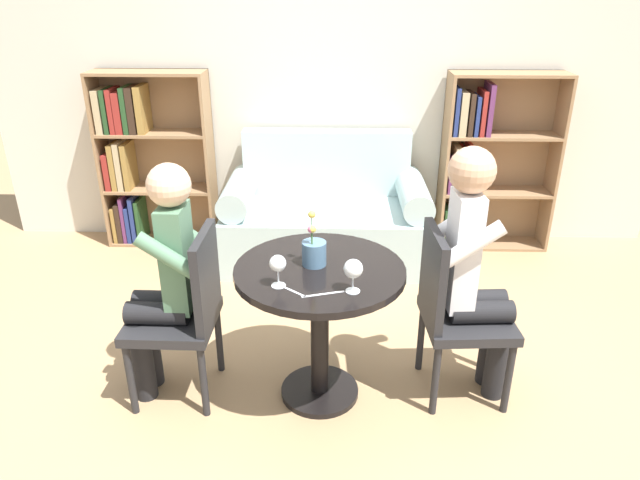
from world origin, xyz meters
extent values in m
plane|color=tan|center=(0.00, 0.00, 0.00)|extent=(16.00, 16.00, 0.00)
cube|color=beige|center=(0.00, 2.06, 1.35)|extent=(5.20, 0.05, 2.70)
cylinder|color=black|center=(0.00, 0.00, 0.72)|extent=(0.81, 0.81, 0.03)
cylinder|color=black|center=(0.00, 0.00, 0.36)|extent=(0.09, 0.09, 0.67)
cylinder|color=black|center=(0.00, 0.00, 0.01)|extent=(0.40, 0.40, 0.03)
cube|color=#A8C1C1|center=(0.00, 1.59, 0.21)|extent=(1.50, 0.80, 0.42)
cube|color=#A8C1C1|center=(0.00, 1.91, 0.67)|extent=(1.28, 0.16, 0.50)
cylinder|color=#A8C1C1|center=(-0.64, 1.59, 0.53)|extent=(0.22, 0.72, 0.22)
cylinder|color=#A8C1C1|center=(0.64, 1.59, 0.53)|extent=(0.22, 0.72, 0.22)
cube|color=#93704C|center=(-1.32, 2.01, 0.68)|extent=(0.86, 0.02, 1.36)
cube|color=#93704C|center=(-1.74, 1.88, 0.68)|extent=(0.02, 0.28, 1.36)
cube|color=#93704C|center=(-0.90, 1.88, 0.68)|extent=(0.02, 0.28, 1.36)
cube|color=#93704C|center=(-1.32, 1.88, 0.01)|extent=(0.81, 0.28, 0.02)
cube|color=#93704C|center=(-1.32, 1.88, 0.46)|extent=(0.81, 0.28, 0.02)
cube|color=#93704C|center=(-1.32, 1.88, 0.90)|extent=(0.81, 0.28, 0.02)
cube|color=#93704C|center=(-1.32, 1.88, 1.35)|extent=(0.81, 0.28, 0.02)
cube|color=olive|center=(-1.70, 1.87, 0.17)|extent=(0.03, 0.23, 0.29)
cube|color=#332319|center=(-1.66, 1.87, 0.18)|extent=(0.04, 0.23, 0.32)
cube|color=#602D5B|center=(-1.62, 1.87, 0.21)|extent=(0.03, 0.23, 0.38)
cube|color=navy|center=(-1.58, 1.87, 0.17)|extent=(0.03, 0.23, 0.29)
cube|color=navy|center=(-1.54, 1.87, 0.21)|extent=(0.03, 0.23, 0.38)
cube|color=#234723|center=(-1.50, 1.87, 0.20)|extent=(0.03, 0.23, 0.35)
cube|color=maroon|center=(-1.69, 1.87, 0.61)|extent=(0.04, 0.23, 0.28)
cube|color=olive|center=(-1.64, 1.87, 0.65)|extent=(0.04, 0.23, 0.36)
cube|color=tan|center=(-1.59, 1.87, 0.65)|extent=(0.04, 0.23, 0.37)
cube|color=olive|center=(-1.54, 1.87, 0.65)|extent=(0.04, 0.23, 0.36)
cube|color=tan|center=(-1.69, 1.87, 1.07)|extent=(0.05, 0.23, 0.32)
cube|color=#234723|center=(-1.63, 1.87, 1.07)|extent=(0.03, 0.23, 0.32)
cube|color=maroon|center=(-1.59, 1.87, 1.07)|extent=(0.04, 0.23, 0.32)
cube|color=maroon|center=(-1.54, 1.87, 1.06)|extent=(0.05, 0.23, 0.30)
cube|color=#234723|center=(-1.49, 1.87, 1.08)|extent=(0.04, 0.23, 0.34)
cube|color=#332319|center=(-1.44, 1.87, 1.08)|extent=(0.05, 0.23, 0.34)
cube|color=olive|center=(-1.37, 1.87, 1.09)|extent=(0.05, 0.23, 0.35)
cube|color=#93704C|center=(1.32, 2.01, 0.68)|extent=(0.86, 0.02, 1.36)
cube|color=#93704C|center=(0.90, 1.88, 0.68)|extent=(0.02, 0.28, 1.36)
cube|color=#93704C|center=(1.74, 1.88, 0.68)|extent=(0.02, 0.28, 1.36)
cube|color=#93704C|center=(1.32, 1.88, 0.01)|extent=(0.81, 0.28, 0.02)
cube|color=#93704C|center=(1.32, 1.88, 0.46)|extent=(0.81, 0.28, 0.02)
cube|color=#93704C|center=(1.32, 1.88, 0.90)|extent=(0.81, 0.28, 0.02)
cube|color=#93704C|center=(1.32, 1.88, 1.35)|extent=(0.81, 0.28, 0.02)
cube|color=#234723|center=(0.95, 1.87, 0.17)|extent=(0.04, 0.23, 0.30)
cube|color=olive|center=(1.00, 1.87, 0.17)|extent=(0.04, 0.23, 0.30)
cube|color=maroon|center=(1.05, 1.87, 0.19)|extent=(0.03, 0.23, 0.33)
cube|color=navy|center=(1.09, 1.87, 0.21)|extent=(0.04, 0.23, 0.37)
cube|color=#602D5B|center=(0.94, 1.87, 0.61)|extent=(0.03, 0.23, 0.28)
cube|color=tan|center=(0.99, 1.87, 0.64)|extent=(0.05, 0.23, 0.35)
cube|color=maroon|center=(1.04, 1.87, 0.64)|extent=(0.03, 0.23, 0.34)
cube|color=maroon|center=(1.08, 1.87, 0.66)|extent=(0.03, 0.23, 0.38)
cube|color=navy|center=(0.94, 1.87, 1.09)|extent=(0.03, 0.23, 0.35)
cube|color=tan|center=(0.99, 1.87, 1.07)|extent=(0.05, 0.23, 0.32)
cube|color=#332319|center=(1.05, 1.87, 1.07)|extent=(0.03, 0.23, 0.31)
cube|color=navy|center=(1.09, 1.87, 1.06)|extent=(0.03, 0.23, 0.29)
cube|color=maroon|center=(1.14, 1.87, 1.08)|extent=(0.03, 0.23, 0.33)
cube|color=#602D5B|center=(1.18, 1.87, 1.10)|extent=(0.04, 0.23, 0.37)
cylinder|color=#232326|center=(-0.90, 0.19, 0.20)|extent=(0.04, 0.04, 0.40)
cylinder|color=#232326|center=(-0.91, -0.17, 0.20)|extent=(0.04, 0.04, 0.40)
cylinder|color=#232326|center=(-0.55, 0.18, 0.20)|extent=(0.04, 0.04, 0.40)
cylinder|color=#232326|center=(-0.55, -0.17, 0.20)|extent=(0.04, 0.04, 0.40)
cube|color=#232326|center=(-0.73, 0.01, 0.42)|extent=(0.43, 0.43, 0.05)
cube|color=#232326|center=(-0.54, 0.00, 0.68)|extent=(0.05, 0.38, 0.45)
cylinder|color=#232326|center=(0.92, -0.11, 0.20)|extent=(0.04, 0.04, 0.40)
cylinder|color=#232326|center=(0.90, 0.25, 0.20)|extent=(0.04, 0.04, 0.40)
cylinder|color=#232326|center=(0.56, -0.13, 0.20)|extent=(0.04, 0.04, 0.40)
cylinder|color=#232326|center=(0.54, 0.22, 0.20)|extent=(0.04, 0.04, 0.40)
cube|color=#232326|center=(0.73, 0.06, 0.42)|extent=(0.45, 0.45, 0.05)
cube|color=#232326|center=(0.54, 0.05, 0.68)|extent=(0.06, 0.38, 0.45)
cylinder|color=black|center=(-0.89, 0.07, 0.23)|extent=(0.11, 0.11, 0.45)
cylinder|color=black|center=(-0.89, -0.04, 0.23)|extent=(0.11, 0.11, 0.45)
cylinder|color=black|center=(-0.78, 0.07, 0.50)|extent=(0.30, 0.12, 0.11)
cylinder|color=black|center=(-0.78, -0.04, 0.50)|extent=(0.30, 0.12, 0.11)
cube|color=#517A5B|center=(-0.67, 0.01, 0.77)|extent=(0.12, 0.20, 0.53)
cylinder|color=#517A5B|center=(-0.67, 0.14, 0.85)|extent=(0.29, 0.08, 0.23)
cylinder|color=#517A5B|center=(-0.67, -0.13, 0.85)|extent=(0.29, 0.08, 0.23)
sphere|color=beige|center=(-0.67, 0.01, 1.13)|extent=(0.20, 0.20, 0.20)
cylinder|color=black|center=(0.89, 0.02, 0.23)|extent=(0.11, 0.11, 0.45)
cylinder|color=black|center=(0.89, 0.13, 0.23)|extent=(0.11, 0.11, 0.45)
cylinder|color=black|center=(0.78, 0.01, 0.50)|extent=(0.31, 0.13, 0.11)
cylinder|color=black|center=(0.78, 0.12, 0.50)|extent=(0.31, 0.13, 0.11)
cube|color=white|center=(0.67, 0.06, 0.80)|extent=(0.13, 0.21, 0.58)
cylinder|color=white|center=(0.68, -0.08, 0.90)|extent=(0.29, 0.09, 0.23)
cylinder|color=white|center=(0.66, 0.19, 0.90)|extent=(0.29, 0.09, 0.23)
sphere|color=tan|center=(0.67, 0.06, 1.20)|extent=(0.21, 0.21, 0.21)
cylinder|color=white|center=(-0.18, -0.18, 0.73)|extent=(0.06, 0.06, 0.00)
cylinder|color=white|center=(-0.18, -0.18, 0.78)|extent=(0.01, 0.01, 0.08)
sphere|color=white|center=(-0.18, -0.18, 0.84)|extent=(0.07, 0.07, 0.07)
sphere|color=maroon|center=(-0.18, -0.18, 0.83)|extent=(0.05, 0.05, 0.05)
cylinder|color=white|center=(0.15, -0.22, 0.73)|extent=(0.06, 0.06, 0.00)
cylinder|color=white|center=(0.15, -0.22, 0.77)|extent=(0.01, 0.01, 0.07)
sphere|color=white|center=(0.15, -0.22, 0.84)|extent=(0.08, 0.08, 0.08)
sphere|color=#E58E75|center=(0.15, -0.22, 0.83)|extent=(0.06, 0.06, 0.06)
cylinder|color=slate|center=(-0.03, 0.03, 0.79)|extent=(0.11, 0.11, 0.12)
cylinder|color=#4C7A42|center=(-0.03, 0.01, 0.89)|extent=(0.01, 0.01, 0.08)
sphere|color=#EACC4C|center=(-0.03, 0.01, 0.93)|extent=(0.04, 0.04, 0.04)
cylinder|color=#4C7A42|center=(-0.04, 0.01, 0.89)|extent=(0.01, 0.01, 0.08)
sphere|color=#D16684|center=(-0.04, 0.01, 0.92)|extent=(0.04, 0.04, 0.04)
cylinder|color=#4C7A42|center=(-0.04, 0.05, 0.92)|extent=(0.01, 0.01, 0.13)
sphere|color=#EACC4C|center=(-0.04, 0.05, 0.98)|extent=(0.04, 0.04, 0.04)
cube|color=silver|center=(-0.13, -0.21, 0.73)|extent=(0.15, 0.13, 0.00)
cube|color=silver|center=(0.02, -0.25, 0.73)|extent=(0.19, 0.06, 0.00)
camera|label=1|loc=(0.07, -2.37, 1.95)|focal=32.00mm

